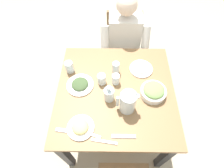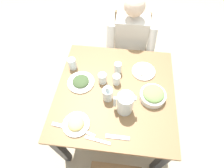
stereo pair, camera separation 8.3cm
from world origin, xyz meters
The scene contains 18 objects.
ground_plane centered at (0.00, 0.00, 0.00)m, with size 8.00×8.00×0.00m, color tan.
dining_table centered at (0.00, 0.00, 0.61)m, with size 0.97×0.97×0.71m.
chair_near centered at (-0.09, -0.79, 0.48)m, with size 0.40×0.40×0.85m.
diner_near centered at (-0.09, -0.59, 0.62)m, with size 0.48×0.53×1.15m.
water_pitcher centered at (-0.09, 0.16, 0.81)m, with size 0.16×0.12×0.19m.
salad_bowl centered at (-0.30, 0.03, 0.76)m, with size 0.21×0.21×0.09m.
plate_yoghurt centered at (-0.23, -0.23, 0.73)m, with size 0.20×0.20×0.04m.
plate_fries centered at (0.25, 0.32, 0.73)m, with size 0.20×0.20×0.05m.
plate_dolmas centered at (0.30, -0.04, 0.73)m, with size 0.23×0.23×0.04m.
water_glass_near_right centered at (0.00, -0.19, 0.77)m, with size 0.06×0.06×0.11m, color silver.
water_glass_near_left centered at (0.00, -0.08, 0.76)m, with size 0.06×0.06×0.09m, color silver.
water_glass_center centered at (0.40, -0.20, 0.77)m, with size 0.07×0.07×0.11m, color silver.
water_glass_far_right centered at (0.12, -0.08, 0.76)m, with size 0.07×0.07×0.09m, color silver.
oil_carafe centered at (0.05, 0.08, 0.77)m, with size 0.08×0.08×0.16m.
fork_near centered at (-0.06, 0.38, 0.72)m, with size 0.17×0.03×0.01m, color silver.
knife_near centered at (0.08, 0.42, 0.72)m, with size 0.18×0.02×0.01m, color silver.
fork_far centered at (0.35, 0.35, 0.72)m, with size 0.17×0.03×0.01m, color silver.
knife_far centered at (0.19, 0.37, 0.72)m, with size 0.18×0.02×0.01m, color silver.
Camera 2 is at (-0.06, 0.76, 1.94)m, focal length 28.12 mm.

